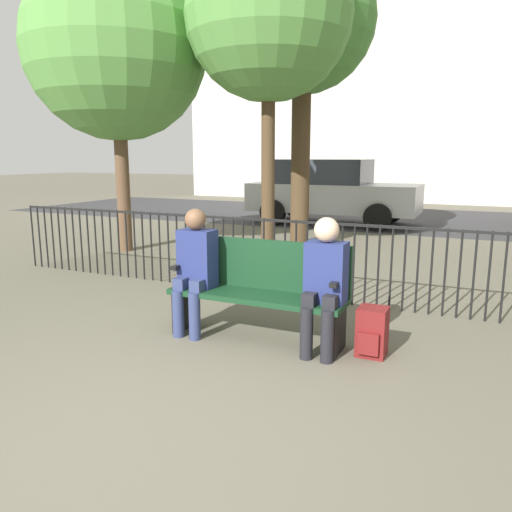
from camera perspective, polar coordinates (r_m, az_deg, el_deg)
The scene contains 12 objects.
ground_plane at distance 3.29m, azimuth -14.65°, elevation -19.85°, with size 80.00×80.00×0.00m, color #605B4C.
park_bench at distance 4.64m, azimuth 0.41°, elevation -3.56°, with size 1.66×0.45×0.92m.
seated_person_0 at distance 4.77m, azimuth -6.99°, elevation -1.00°, with size 0.34×0.39×1.21m.
seated_person_1 at distance 4.26m, azimuth 7.81°, elevation -2.60°, with size 0.34×0.39×1.19m.
backpack at distance 4.42m, azimuth 13.12°, elevation -8.47°, with size 0.25×0.28×0.42m.
fence_railing at distance 5.91m, azimuth 5.88°, elevation 0.28°, with size 9.01×0.03×0.95m.
tree_1 at distance 8.46m, azimuth 1.46°, elevation 25.72°, with size 2.59×2.59×5.11m.
tree_2 at distance 9.46m, azimuth -15.72°, elevation 21.81°, with size 3.08×3.08×5.03m.
tree_3 at distance 9.92m, azimuth 5.38°, elevation 25.09°, with size 2.62×2.62×5.43m.
street_surface at distance 14.36m, azimuth 17.18°, elevation 4.05°, with size 24.00×6.00×0.01m.
parked_car_0 at distance 12.89m, azimuth 8.47°, elevation 7.41°, with size 4.20×1.94×1.62m.
building_facade at distance 22.82m, azimuth 21.25°, elevation 23.67°, with size 20.00×6.00×13.73m.
Camera 1 is at (1.85, -2.14, 1.68)m, focal length 35.00 mm.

